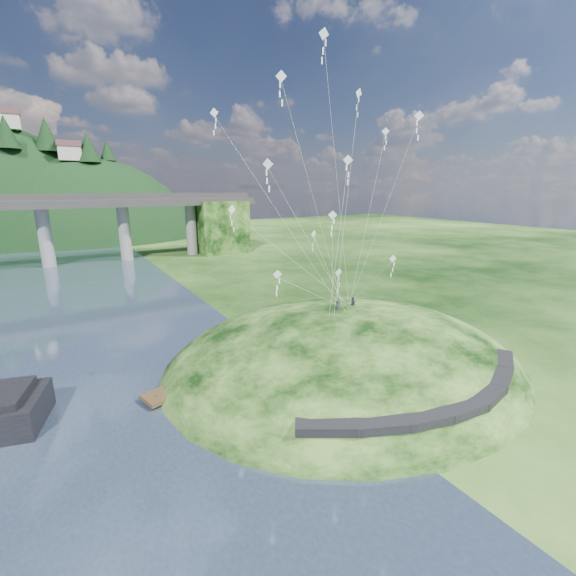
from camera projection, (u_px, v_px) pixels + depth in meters
ground at (284, 392)px, 31.82m from camera, size 320.00×320.00×0.00m
grass_hill at (344, 375)px, 37.85m from camera, size 36.00×32.00×13.00m
footpath at (446, 398)px, 26.94m from camera, size 22.29×5.84×0.83m
wooden_dock at (217, 373)px, 34.23m from camera, size 13.48×5.67×0.96m
kite_flyers at (347, 298)px, 37.95m from camera, size 3.16×1.22×1.84m
kite_swarm at (313, 183)px, 32.90m from camera, size 15.70×13.92×20.44m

